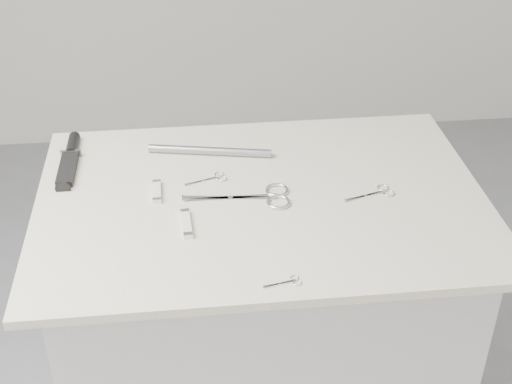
{
  "coord_description": "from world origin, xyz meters",
  "views": [
    {
      "loc": [
        -0.16,
        -1.31,
        1.8
      ],
      "look_at": [
        -0.01,
        0.02,
        0.92
      ],
      "focal_mm": 50.0,
      "sensor_mm": 36.0,
      "label": 1
    }
  ],
  "objects": [
    {
      "name": "pocket_knife_b",
      "position": [
        -0.23,
        0.04,
        0.93
      ],
      "size": [
        0.02,
        0.08,
        0.01
      ],
      "rotation": [
        0.0,
        0.0,
        1.58
      ],
      "color": "#EEE4CF",
      "rests_on": "display_board"
    },
    {
      "name": "pocket_knife_a",
      "position": [
        -0.17,
        -0.09,
        0.93
      ],
      "size": [
        0.02,
        0.1,
        0.01
      ],
      "rotation": [
        0.0,
        0.0,
        1.62
      ],
      "color": "#EEE4CF",
      "rests_on": "display_board"
    },
    {
      "name": "embroidery_scissors_b",
      "position": [
        -0.1,
        0.08,
        0.92
      ],
      "size": [
        0.1,
        0.06,
        0.0
      ],
      "rotation": [
        0.0,
        0.0,
        0.32
      ],
      "color": "silver",
      "rests_on": "display_board"
    },
    {
      "name": "plinth",
      "position": [
        0.0,
        0.0,
        0.45
      ],
      "size": [
        0.9,
        0.6,
        0.9
      ],
      "primitive_type": "cube",
      "color": "silver",
      "rests_on": "ground"
    },
    {
      "name": "tiny_scissors",
      "position": [
        0.01,
        -0.3,
        0.92
      ],
      "size": [
        0.08,
        0.03,
        0.0
      ],
      "rotation": [
        0.0,
        0.0,
        0.2
      ],
      "color": "silver",
      "rests_on": "display_board"
    },
    {
      "name": "metal_rail",
      "position": [
        -0.1,
        0.2,
        0.93
      ],
      "size": [
        0.3,
        0.08,
        0.02
      ],
      "primitive_type": "cylinder",
      "rotation": [
        0.0,
        1.57,
        -0.2
      ],
      "color": "gray",
      "rests_on": "display_board"
    },
    {
      "name": "embroidery_scissors_a",
      "position": [
        0.26,
        -0.02,
        0.92
      ],
      "size": [
        0.12,
        0.06,
        0.0
      ],
      "rotation": [
        0.0,
        0.0,
        0.29
      ],
      "color": "silver",
      "rests_on": "display_board"
    },
    {
      "name": "sheathed_knife",
      "position": [
        -0.44,
        0.21,
        0.93
      ],
      "size": [
        0.05,
        0.23,
        0.03
      ],
      "rotation": [
        0.0,
        0.0,
        1.56
      ],
      "color": "black",
      "rests_on": "display_board"
    },
    {
      "name": "display_board",
      "position": [
        0.0,
        0.0,
        0.91
      ],
      "size": [
        1.0,
        0.7,
        0.02
      ],
      "primitive_type": "cube",
      "color": "beige",
      "rests_on": "plinth"
    },
    {
      "name": "large_shears",
      "position": [
        -0.0,
        -0.01,
        0.92
      ],
      "size": [
        0.24,
        0.1,
        0.01
      ],
      "rotation": [
        0.0,
        0.0,
        -0.06
      ],
      "color": "silver",
      "rests_on": "display_board"
    }
  ]
}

